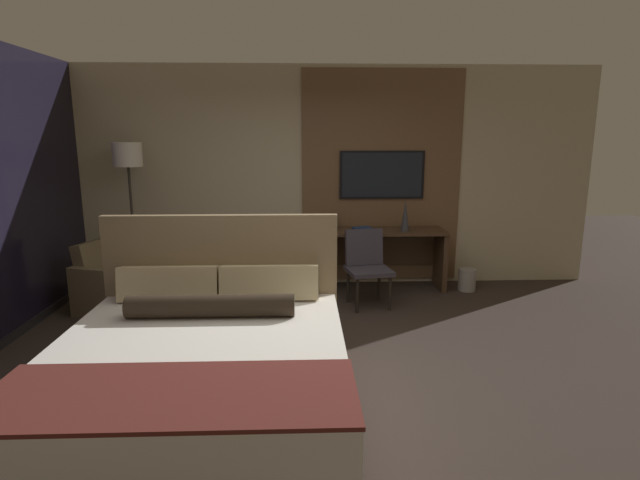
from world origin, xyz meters
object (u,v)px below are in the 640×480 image
(floor_lamp, at_px, (128,167))
(waste_bin, at_px, (467,280))
(vase_short, at_px, (334,222))
(tv, at_px, (382,175))
(desk, at_px, (383,249))
(bed, at_px, (203,372))
(armchair_by_window, at_px, (114,286))
(vase_tall, at_px, (405,215))
(desk_chair, at_px, (367,261))
(book, at_px, (362,228))

(floor_lamp, relative_size, waste_bin, 6.62)
(vase_short, bearing_deg, tv, 11.66)
(floor_lamp, bearing_deg, desk, 2.43)
(bed, relative_size, armchair_by_window, 2.45)
(bed, distance_m, vase_tall, 3.55)
(desk, relative_size, desk_chair, 1.77)
(armchair_by_window, height_order, book, book)
(desk, bearing_deg, vase_short, 171.90)
(floor_lamp, bearing_deg, desk_chair, -9.99)
(armchair_by_window, bearing_deg, waste_bin, -65.57)
(floor_lamp, relative_size, book, 7.22)
(floor_lamp, bearing_deg, waste_bin, -0.34)
(desk_chair, relative_size, vase_tall, 2.22)
(tv, relative_size, armchair_by_window, 1.26)
(book, bearing_deg, bed, -115.73)
(armchair_by_window, distance_m, vase_tall, 3.52)
(tv, distance_m, book, 0.74)
(book, bearing_deg, vase_tall, -11.49)
(book, height_order, waste_bin, book)
(book, xyz_separation_m, waste_bin, (1.33, -0.16, -0.64))
(tv, relative_size, waste_bin, 3.88)
(vase_tall, bearing_deg, book, 168.51)
(armchair_by_window, xyz_separation_m, waste_bin, (4.20, 0.56, -0.13))
(bed, relative_size, desk_chair, 2.43)
(waste_bin, bearing_deg, desk_chair, -160.85)
(tv, height_order, waste_bin, tv)
(desk_chair, distance_m, floor_lamp, 3.02)
(desk_chair, relative_size, armchair_by_window, 1.00)
(bed, xyz_separation_m, desk, (1.71, 3.00, 0.16))
(tv, xyz_separation_m, floor_lamp, (-3.08, -0.35, 0.12))
(bed, bearing_deg, vase_short, 70.52)
(tv, distance_m, vase_short, 0.86)
(tv, height_order, vase_short, tv)
(floor_lamp, distance_m, vase_tall, 3.39)
(bed, distance_m, waste_bin, 3.98)
(desk_chair, height_order, vase_short, vase_short)
(desk_chair, distance_m, armchair_by_window, 2.87)
(vase_short, bearing_deg, book, -13.70)
(tv, relative_size, vase_tall, 2.77)
(desk, relative_size, vase_short, 8.96)
(vase_tall, distance_m, vase_short, 0.90)
(desk_chair, height_order, waste_bin, desk_chair)
(waste_bin, bearing_deg, desk, 171.68)
(vase_tall, relative_size, book, 1.53)
(desk_chair, xyz_separation_m, armchair_by_window, (-2.86, -0.09, -0.24))
(desk_chair, bearing_deg, desk, 54.60)
(vase_short, distance_m, book, 0.37)
(desk_chair, xyz_separation_m, vase_tall, (0.54, 0.52, 0.45))
(desk, xyz_separation_m, floor_lamp, (-3.08, -0.13, 1.05))
(desk, height_order, desk_chair, desk_chair)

